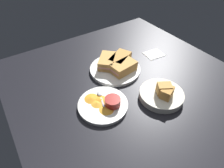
# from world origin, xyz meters

# --- Properties ---
(ground_plane) EXTENTS (1.10, 1.10, 0.03)m
(ground_plane) POSITION_xyz_m (0.00, 0.00, -0.01)
(ground_plane) COLOR black
(plate_sandwich_main) EXTENTS (0.27, 0.27, 0.02)m
(plate_sandwich_main) POSITION_xyz_m (-0.00, -0.10, 0.01)
(plate_sandwich_main) COLOR white
(plate_sandwich_main) RESTS_ON ground_plane
(sandwich_half_near) EXTENTS (0.14, 0.09, 0.05)m
(sandwich_half_near) POSITION_xyz_m (-0.02, -0.05, 0.04)
(sandwich_half_near) COLOR tan
(sandwich_half_near) RESTS_ON plate_sandwich_main
(sandwich_half_far) EXTENTS (0.15, 0.13, 0.05)m
(sandwich_half_far) POSITION_xyz_m (-0.05, -0.12, 0.04)
(sandwich_half_far) COLOR #C68C42
(sandwich_half_far) RESTS_ON plate_sandwich_main
(sandwich_half_extra) EXTENTS (0.14, 0.15, 0.05)m
(sandwich_half_extra) POSITION_xyz_m (0.02, -0.15, 0.04)
(sandwich_half_extra) COLOR tan
(sandwich_half_extra) RESTS_ON plate_sandwich_main
(ramekin_dark_sauce) EXTENTS (0.08, 0.08, 0.04)m
(ramekin_dark_sauce) POSITION_xyz_m (0.01, -0.16, 0.04)
(ramekin_dark_sauce) COLOR navy
(ramekin_dark_sauce) RESTS_ON plate_sandwich_main
(spoon_by_dark_ramekin) EXTENTS (0.04, 0.10, 0.01)m
(spoon_by_dark_ramekin) POSITION_xyz_m (0.00, -0.10, 0.02)
(spoon_by_dark_ramekin) COLOR silver
(spoon_by_dark_ramekin) RESTS_ON plate_sandwich_main
(plate_chips_companion) EXTENTS (0.22, 0.22, 0.02)m
(plate_chips_companion) POSITION_xyz_m (0.19, 0.08, 0.01)
(plate_chips_companion) COLOR white
(plate_chips_companion) RESTS_ON ground_plane
(ramekin_light_gravy) EXTENTS (0.07, 0.07, 0.03)m
(ramekin_light_gravy) POSITION_xyz_m (0.15, 0.11, 0.03)
(ramekin_light_gravy) COLOR maroon
(ramekin_light_gravy) RESTS_ON plate_chips_companion
(spoon_by_gravy_ramekin) EXTENTS (0.04, 0.10, 0.01)m
(spoon_by_gravy_ramekin) POSITION_xyz_m (0.17, 0.03, 0.02)
(spoon_by_gravy_ramekin) COLOR silver
(spoon_by_gravy_ramekin) RESTS_ON plate_chips_companion
(plantain_chip_scatter) EXTENTS (0.11, 0.17, 0.01)m
(plantain_chip_scatter) POSITION_xyz_m (0.20, 0.07, 0.02)
(plantain_chip_scatter) COLOR orange
(plantain_chip_scatter) RESTS_ON plate_chips_companion
(bread_basket_rear) EXTENTS (0.20, 0.20, 0.08)m
(bread_basket_rear) POSITION_xyz_m (-0.06, 0.18, 0.02)
(bread_basket_rear) COLOR silver
(bread_basket_rear) RESTS_ON ground_plane
(paper_napkin_folded) EXTENTS (0.12, 0.10, 0.00)m
(paper_napkin_folded) POSITION_xyz_m (-0.28, -0.10, 0.00)
(paper_napkin_folded) COLOR white
(paper_napkin_folded) RESTS_ON ground_plane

